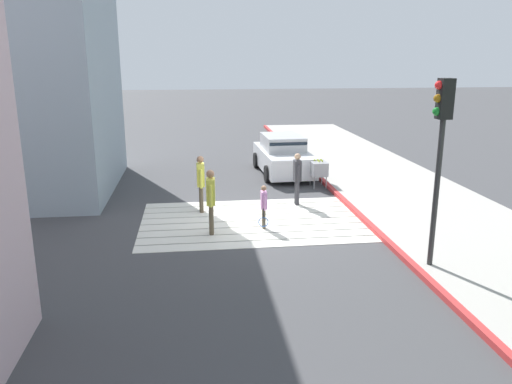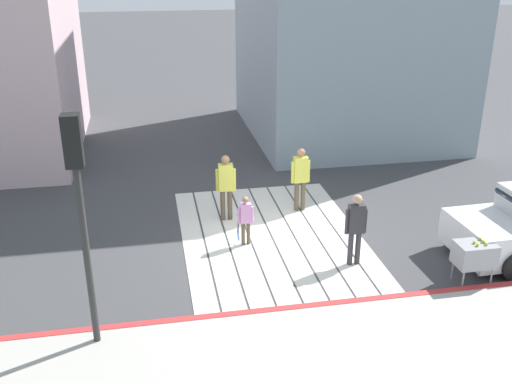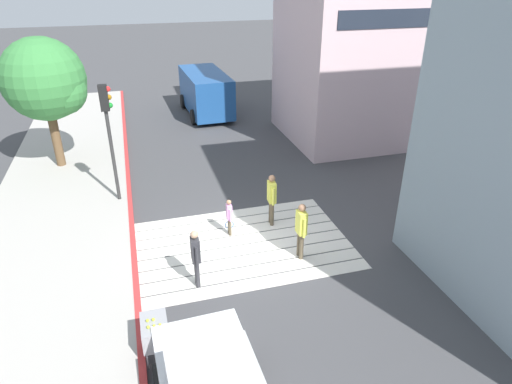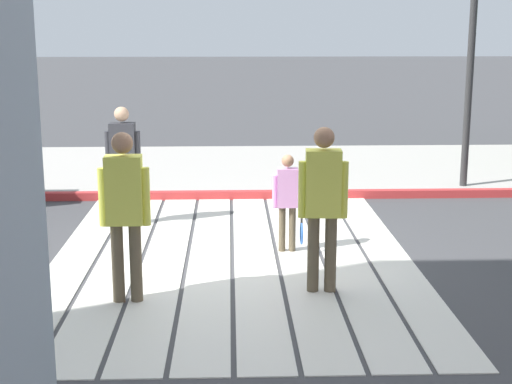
# 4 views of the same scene
# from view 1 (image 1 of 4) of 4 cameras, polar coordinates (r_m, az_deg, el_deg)

# --- Properties ---
(ground_plane) EXTENTS (120.00, 120.00, 0.00)m
(ground_plane) POSITION_cam_1_polar(r_m,az_deg,el_deg) (14.94, -0.51, -3.27)
(ground_plane) COLOR #424244
(crosswalk_stripes) EXTENTS (6.40, 4.35, 0.01)m
(crosswalk_stripes) POSITION_cam_1_polar(r_m,az_deg,el_deg) (14.94, -0.51, -3.24)
(crosswalk_stripes) COLOR silver
(crosswalk_stripes) RESTS_ON ground
(sidewalk_west) EXTENTS (4.80, 40.00, 0.12)m
(sidewalk_west) POSITION_cam_1_polar(r_m,az_deg,el_deg) (16.50, 19.20, -2.13)
(sidewalk_west) COLOR #ADA8A0
(sidewalk_west) RESTS_ON ground
(curb_painted) EXTENTS (0.16, 40.00, 0.13)m
(curb_painted) POSITION_cam_1_polar(r_m,az_deg,el_deg) (15.61, 11.44, -2.51)
(curb_painted) COLOR #BC3333
(curb_painted) RESTS_ON ground
(car_parked_near_curb) EXTENTS (2.10, 4.36, 1.57)m
(car_parked_near_curb) POSITION_cam_1_polar(r_m,az_deg,el_deg) (20.78, 3.06, 4.04)
(car_parked_near_curb) COLOR white
(car_parked_near_curb) RESTS_ON ground
(traffic_light_corner) EXTENTS (0.39, 0.28, 4.24)m
(traffic_light_corner) POSITION_cam_1_polar(r_m,az_deg,el_deg) (11.52, 19.96, 5.88)
(traffic_light_corner) COLOR #2D2D2D
(traffic_light_corner) RESTS_ON ground
(tennis_ball_cart) EXTENTS (0.56, 0.80, 1.02)m
(tennis_ball_cart) POSITION_cam_1_polar(r_m,az_deg,el_deg) (18.77, 7.00, 2.64)
(tennis_ball_cart) COLOR #99999E
(tennis_ball_cart) RESTS_ON ground
(pedestrian_adult_lead) EXTENTS (0.23, 0.52, 1.76)m
(pedestrian_adult_lead) POSITION_cam_1_polar(r_m,az_deg,el_deg) (15.61, -6.21, 1.37)
(pedestrian_adult_lead) COLOR brown
(pedestrian_adult_lead) RESTS_ON ground
(pedestrian_adult_trailing) EXTENTS (0.22, 0.50, 1.69)m
(pedestrian_adult_trailing) POSITION_cam_1_polar(r_m,az_deg,el_deg) (16.37, 4.63, 1.90)
(pedestrian_adult_trailing) COLOR #333338
(pedestrian_adult_trailing) RESTS_ON ground
(pedestrian_adult_side) EXTENTS (0.25, 0.52, 1.78)m
(pedestrian_adult_side) POSITION_cam_1_polar(r_m,az_deg,el_deg) (13.65, -5.08, -0.57)
(pedestrian_adult_side) COLOR brown
(pedestrian_adult_side) RESTS_ON ground
(pedestrian_child_with_racket) EXTENTS (0.28, 0.38, 1.24)m
(pedestrian_child_with_racket) POSITION_cam_1_polar(r_m,az_deg,el_deg) (14.10, 0.88, -1.44)
(pedestrian_child_with_racket) COLOR brown
(pedestrian_child_with_racket) RESTS_ON ground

